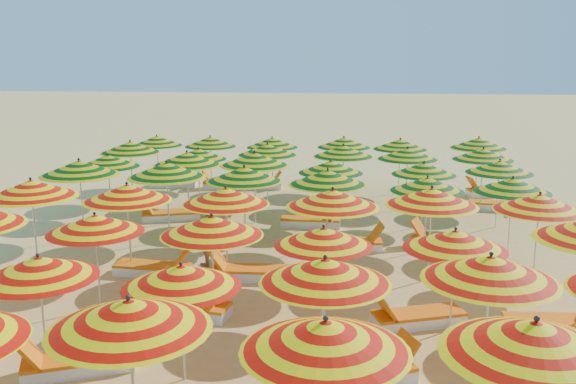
{
  "coord_description": "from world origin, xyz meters",
  "views": [
    {
      "loc": [
        1.53,
        -14.65,
        5.01
      ],
      "look_at": [
        0.0,
        0.5,
        1.6
      ],
      "focal_mm": 40.0,
      "sensor_mm": 36.0,
      "label": 1
    }
  ],
  "objects_px": {
    "umbrella_23": "(539,203)",
    "umbrella_26": "(244,174)",
    "lounger_4": "(363,374)",
    "umbrella_18": "(31,189)",
    "umbrella_20": "(226,196)",
    "lounger_8": "(555,324)",
    "lounger_3": "(75,363)",
    "umbrella_10": "(490,268)",
    "umbrella_21": "(333,198)",
    "umbrella_32": "(255,159)",
    "umbrella_13": "(95,224)",
    "umbrella_30": "(108,161)",
    "umbrella_3": "(325,336)",
    "lounger_7": "(416,317)",
    "umbrella_9": "(325,271)",
    "umbrella_42": "(157,141)",
    "beachgoer_a": "(224,221)",
    "umbrella_4": "(535,338)",
    "umbrella_16": "(455,240)",
    "umbrella_46": "(400,144)",
    "umbrella_7": "(39,268)",
    "umbrella_45": "(344,143)",
    "lounger_9": "(155,268)",
    "lounger_17": "(225,184)",
    "umbrella_35": "(500,167)",
    "umbrella_27": "(328,178)",
    "umbrella_40": "(408,154)",
    "lounger_11": "(350,244)",
    "umbrella_43": "(210,142)",
    "umbrella_22": "(432,197)",
    "umbrella_39": "(343,151)",
    "umbrella_14": "(212,226)",
    "umbrella_28": "(427,184)",
    "beachgoer_b": "(208,234)",
    "umbrella_25": "(167,170)",
    "umbrella_36": "(130,147)",
    "lounger_15": "(499,205)",
    "lounger_19": "(490,192)",
    "lounger_14": "(312,221)",
    "umbrella_37": "(198,154)",
    "lounger_12": "(443,242)",
    "umbrella_31": "(187,159)",
    "umbrella_2": "(129,315)",
    "umbrella_38": "(267,150)",
    "umbrella_44": "(272,143)",
    "umbrella_29": "(513,185)",
    "lounger_16": "(175,182)",
    "lounger_18": "(259,184)",
    "lounger_6": "(188,308)"
  },
  "relations": [
    {
      "from": "umbrella_23",
      "to": "umbrella_26",
      "type": "height_order",
      "value": "umbrella_26"
    },
    {
      "from": "lounger_4",
      "to": "umbrella_18",
      "type": "bearing_deg",
      "value": 125.07
    },
    {
      "from": "umbrella_20",
      "to": "lounger_8",
      "type": "xyz_separation_m",
      "value": [
        6.49,
        -2.41,
        -1.67
      ]
    },
    {
      "from": "lounger_3",
      "to": "lounger_4",
      "type": "xyz_separation_m",
      "value": [
        4.53,
        0.1,
        0.0
      ]
    },
    {
      "from": "umbrella_10",
      "to": "umbrella_21",
      "type": "relative_size",
      "value": 0.94
    },
    {
      "from": "lounger_3",
      "to": "umbrella_32",
      "type": "bearing_deg",
      "value": -122.08
    },
    {
      "from": "umbrella_13",
      "to": "umbrella_30",
      "type": "distance_m",
      "value": 7.23
    },
    {
      "from": "umbrella_3",
      "to": "umbrella_18",
      "type": "relative_size",
      "value": 1.12
    },
    {
      "from": "lounger_7",
      "to": "umbrella_21",
      "type": "bearing_deg",
      "value": -71.97
    },
    {
      "from": "umbrella_9",
      "to": "umbrella_42",
      "type": "distance_m",
      "value": 15.39
    },
    {
      "from": "umbrella_21",
      "to": "beachgoer_a",
      "type": "relative_size",
      "value": 1.53
    },
    {
      "from": "umbrella_4",
      "to": "umbrella_42",
      "type": "height_order",
      "value": "umbrella_4"
    },
    {
      "from": "umbrella_16",
      "to": "umbrella_46",
      "type": "height_order",
      "value": "umbrella_46"
    },
    {
      "from": "umbrella_16",
      "to": "umbrella_7",
      "type": "bearing_deg",
      "value": -162.53
    },
    {
      "from": "umbrella_45",
      "to": "lounger_9",
      "type": "xyz_separation_m",
      "value": [
        -4.1,
        -9.18,
        -1.62
      ]
    },
    {
      "from": "umbrella_18",
      "to": "lounger_9",
      "type": "height_order",
      "value": "umbrella_18"
    },
    {
      "from": "lounger_17",
      "to": "umbrella_21",
      "type": "bearing_deg",
      "value": 106.78
    },
    {
      "from": "umbrella_35",
      "to": "umbrella_27",
      "type": "bearing_deg",
      "value": -152.75
    },
    {
      "from": "umbrella_27",
      "to": "umbrella_4",
      "type": "bearing_deg",
      "value": -74.0
    },
    {
      "from": "umbrella_40",
      "to": "lounger_11",
      "type": "height_order",
      "value": "umbrella_40"
    },
    {
      "from": "umbrella_43",
      "to": "umbrella_27",
      "type": "bearing_deg",
      "value": -56.39
    },
    {
      "from": "umbrella_22",
      "to": "umbrella_39",
      "type": "distance_m",
      "value": 6.94
    },
    {
      "from": "umbrella_21",
      "to": "lounger_17",
      "type": "height_order",
      "value": "umbrella_21"
    },
    {
      "from": "umbrella_23",
      "to": "umbrella_26",
      "type": "bearing_deg",
      "value": 161.43
    },
    {
      "from": "umbrella_14",
      "to": "umbrella_28",
      "type": "bearing_deg",
      "value": 45.98
    },
    {
      "from": "lounger_17",
      "to": "beachgoer_b",
      "type": "distance_m",
      "value": 8.57
    },
    {
      "from": "umbrella_25",
      "to": "umbrella_42",
      "type": "xyz_separation_m",
      "value": [
        -2.34,
        6.73,
        -0.21
      ]
    },
    {
      "from": "umbrella_13",
      "to": "umbrella_36",
      "type": "height_order",
      "value": "umbrella_36"
    },
    {
      "from": "lounger_15",
      "to": "lounger_19",
      "type": "bearing_deg",
      "value": 93.16
    },
    {
      "from": "umbrella_30",
      "to": "umbrella_40",
      "type": "distance_m",
      "value": 9.22
    },
    {
      "from": "umbrella_22",
      "to": "lounger_14",
      "type": "xyz_separation_m",
      "value": [
        -2.82,
        4.15,
        -1.74
      ]
    },
    {
      "from": "umbrella_25",
      "to": "umbrella_45",
      "type": "height_order",
      "value": "umbrella_25"
    },
    {
      "from": "umbrella_37",
      "to": "umbrella_23",
      "type": "bearing_deg",
      "value": -35.43
    },
    {
      "from": "umbrella_3",
      "to": "lounger_12",
      "type": "bearing_deg",
      "value": 74.25
    },
    {
      "from": "umbrella_27",
      "to": "umbrella_45",
      "type": "distance_m",
      "value": 6.78
    },
    {
      "from": "umbrella_26",
      "to": "umbrella_31",
      "type": "distance_m",
      "value": 2.97
    },
    {
      "from": "umbrella_16",
      "to": "lounger_7",
      "type": "distance_m",
      "value": 1.68
    },
    {
      "from": "lounger_11",
      "to": "lounger_17",
      "type": "xyz_separation_m",
      "value": [
        -4.61,
        6.93,
        0.0
      ]
    },
    {
      "from": "umbrella_18",
      "to": "umbrella_27",
      "type": "bearing_deg",
      "value": 19.92
    },
    {
      "from": "umbrella_13",
      "to": "lounger_14",
      "type": "bearing_deg",
      "value": 59.5
    },
    {
      "from": "lounger_7",
      "to": "lounger_14",
      "type": "relative_size",
      "value": 1.05
    },
    {
      "from": "umbrella_2",
      "to": "umbrella_38",
      "type": "bearing_deg",
      "value": 90.41
    },
    {
      "from": "umbrella_44",
      "to": "lounger_14",
      "type": "bearing_deg",
      "value": -69.88
    },
    {
      "from": "umbrella_30",
      "to": "beachgoer_a",
      "type": "distance_m",
      "value": 5.06
    },
    {
      "from": "umbrella_29",
      "to": "umbrella_10",
      "type": "bearing_deg",
      "value": -105.79
    },
    {
      "from": "lounger_3",
      "to": "lounger_16",
      "type": "xyz_separation_m",
      "value": [
        -2.24,
        13.87,
        0.0
      ]
    },
    {
      "from": "beachgoer_a",
      "to": "lounger_18",
      "type": "bearing_deg",
      "value": 7.3
    },
    {
      "from": "umbrella_43",
      "to": "lounger_11",
      "type": "relative_size",
      "value": 1.18
    },
    {
      "from": "lounger_3",
      "to": "lounger_6",
      "type": "xyz_separation_m",
      "value": [
        1.23,
        2.35,
        0.0
      ]
    },
    {
      "from": "umbrella_25",
      "to": "lounger_12",
      "type": "height_order",
      "value": "umbrella_25"
    }
  ]
}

